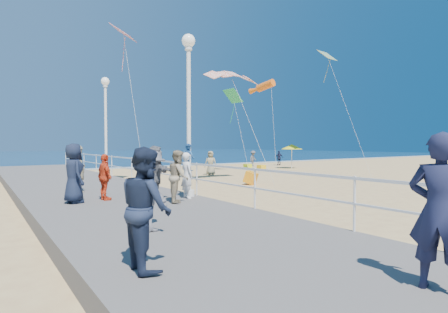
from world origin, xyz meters
TOP-DOWN VIEW (x-y plane):
  - ground at (0.00, 0.00)m, footprint 160.00×160.00m
  - ocean at (0.00, 65.00)m, footprint 160.00×90.00m
  - surf_line at (0.00, 20.50)m, footprint 160.00×1.20m
  - boardwalk at (-7.50, 0.00)m, footprint 5.00×44.00m
  - railing at (-5.05, 0.00)m, footprint 0.05×42.00m
  - lamp_post_mid at (-5.35, 0.00)m, footprint 0.44×0.44m
  - lamp_post_far at (-5.35, 9.00)m, footprint 0.44×0.44m
  - woman_holding_toddler at (-5.63, -0.35)m, footprint 0.35×0.54m
  - toddler_held at (-5.48, -0.20)m, footprint 0.34×0.44m
  - spectator_0 at (-6.69, -8.23)m, footprint 0.58×0.76m
  - spectator_1 at (-6.22, -0.89)m, footprint 0.88×0.94m
  - spectator_2 at (-8.28, -3.60)m, footprint 0.69×1.09m
  - spectator_3 at (-7.88, 0.74)m, footprint 0.44×0.87m
  - spectator_4 at (-8.77, 0.76)m, footprint 0.66×0.92m
  - spectator_5 at (-6.34, 0.45)m, footprint 0.50×1.56m
  - spectator_6 at (-8.06, 3.16)m, footprint 0.45×0.64m
  - spectator_7 at (-9.19, -5.55)m, footprint 0.69×0.86m
  - beach_walker_a at (10.74, 15.74)m, footprint 1.10×0.84m
  - beach_walker_b at (13.94, 15.47)m, footprint 0.94×0.62m
  - beach_walker_c at (2.04, 9.97)m, footprint 0.95×0.95m
  - box_kite at (0.61, 3.96)m, footprint 0.83×0.89m
  - beach_umbrella at (11.44, 11.35)m, footprint 1.90×1.90m
  - beach_chair_left at (8.23, 11.71)m, footprint 0.55×0.55m
  - beach_chair_right at (8.21, 13.49)m, footprint 0.55×0.55m
  - kite_parafoil at (0.61, 5.58)m, footprint 3.33×0.94m
  - kite_windsock at (6.60, 9.43)m, footprint 0.97×2.50m
  - kite_diamond_multi at (10.53, 6.96)m, footprint 1.36×1.11m
  - kite_diamond_green at (4.87, 11.20)m, footprint 1.04×1.39m
  - kite_diamond_redwhite at (-4.83, 7.59)m, footprint 1.57×1.60m

SIDE VIEW (x-z plane):
  - ground at x=0.00m, z-range 0.00..0.00m
  - ocean at x=0.00m, z-range -0.01..0.04m
  - surf_line at x=0.00m, z-range 0.01..0.05m
  - boardwalk at x=-7.50m, z-range 0.00..0.40m
  - beach_chair_left at x=8.23m, z-range 0.00..0.40m
  - beach_chair_right at x=8.21m, z-range 0.00..0.40m
  - box_kite at x=0.61m, z-range -0.07..0.67m
  - beach_walker_b at x=13.94m, z-range 0.00..1.48m
  - beach_walker_a at x=10.74m, z-range 0.00..1.51m
  - beach_walker_c at x=2.04m, z-range 0.00..1.67m
  - spectator_3 at x=-7.88m, z-range 0.40..1.82m
  - woman_holding_toddler at x=-5.63m, z-range 0.40..1.86m
  - spectator_1 at x=-6.22m, z-range 0.40..1.95m
  - spectator_2 at x=-8.28m, z-range 0.40..2.01m
  - spectator_6 at x=-8.06m, z-range 0.40..2.08m
  - spectator_5 at x=-6.34m, z-range 0.40..2.08m
  - spectator_7 at x=-9.19m, z-range 0.40..2.09m
  - railing at x=-5.05m, z-range 0.98..1.53m
  - spectator_4 at x=-8.77m, z-range 0.40..2.15m
  - spectator_0 at x=-6.69m, z-range 0.40..2.26m
  - toddler_held at x=-5.48m, z-range 1.25..2.14m
  - beach_umbrella at x=11.44m, z-range 0.84..2.98m
  - lamp_post_mid at x=-5.35m, z-range 1.00..6.32m
  - lamp_post_far at x=-5.35m, z-range 1.00..6.32m
  - kite_diamond_green at x=4.87m, z-range 5.31..6.26m
  - kite_parafoil at x=0.61m, z-range 5.71..6.36m
  - kite_windsock at x=6.60m, z-range 5.97..7.01m
  - kite_diamond_redwhite at x=-4.83m, z-range 7.47..8.14m
  - kite_diamond_multi at x=10.53m, z-range 8.37..9.20m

